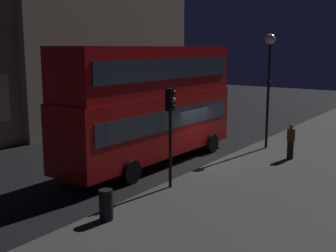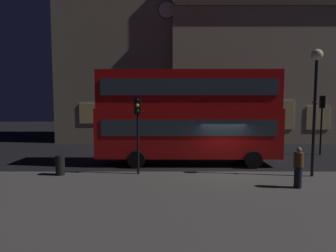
{
  "view_description": "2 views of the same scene",
  "coord_description": "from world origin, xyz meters",
  "views": [
    {
      "loc": [
        -17.77,
        -10.45,
        5.45
      ],
      "look_at": [
        -2.75,
        0.06,
        2.11
      ],
      "focal_mm": 46.05,
      "sensor_mm": 36.0,
      "label": 1
    },
    {
      "loc": [
        -3.08,
        -15.18,
        3.66
      ],
      "look_at": [
        -3.06,
        0.61,
        2.36
      ],
      "focal_mm": 30.19,
      "sensor_mm": 36.0,
      "label": 2
    }
  ],
  "objects": [
    {
      "name": "ground_plane",
      "position": [
        0.0,
        0.0,
        0.0
      ],
      "size": [
        80.0,
        80.0,
        0.0
      ],
      "primitive_type": "plane",
      "color": "black"
    },
    {
      "name": "sidewalk_slab",
      "position": [
        0.0,
        -5.6,
        0.06
      ],
      "size": [
        44.0,
        9.49,
        0.12
      ],
      "primitive_type": "cube",
      "color": "#423F3D",
      "rests_on": "ground"
    },
    {
      "name": "building_plain_facade",
      "position": [
        5.36,
        13.75,
        7.45
      ],
      "size": [
        16.08,
        8.34,
        14.9
      ],
      "color": "tan",
      "rests_on": "ground"
    },
    {
      "name": "double_decker_bus",
      "position": [
        -1.91,
        1.62,
        3.07
      ],
      "size": [
        10.78,
        2.83,
        5.51
      ],
      "rotation": [
        0.0,
        0.0,
        -0.01
      ],
      "color": "#B20F0F",
      "rests_on": "ground"
    },
    {
      "name": "traffic_light_near_kerb",
      "position": [
        -4.57,
        -1.34,
        2.89
      ],
      "size": [
        0.32,
        0.36,
        3.84
      ],
      "rotation": [
        0.0,
        0.0,
        0.01
      ],
      "color": "black",
      "rests_on": "sidewalk_slab"
    },
    {
      "name": "traffic_light_far_side",
      "position": [
        7.69,
        4.57,
        2.98
      ],
      "size": [
        0.36,
        0.39,
        4.15
      ],
      "rotation": [
        0.0,
        0.0,
        2.94
      ],
      "color": "black",
      "rests_on": "ground"
    },
    {
      "name": "street_lamp",
      "position": [
        3.89,
        -1.77,
        4.63
      ],
      "size": [
        0.53,
        0.53,
        6.05
      ],
      "color": "black",
      "rests_on": "sidewalk_slab"
    },
    {
      "name": "pedestrian",
      "position": [
        2.34,
        -3.64,
        0.99
      ],
      "size": [
        0.39,
        0.39,
        1.71
      ],
      "rotation": [
        0.0,
        0.0,
        1.32
      ],
      "color": "black",
      "rests_on": "sidewalk_slab"
    },
    {
      "name": "litter_bin",
      "position": [
        -8.39,
        -1.52,
        0.61
      ],
      "size": [
        0.44,
        0.44,
        0.98
      ],
      "primitive_type": "cylinder",
      "color": "black",
      "rests_on": "sidewalk_slab"
    }
  ]
}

